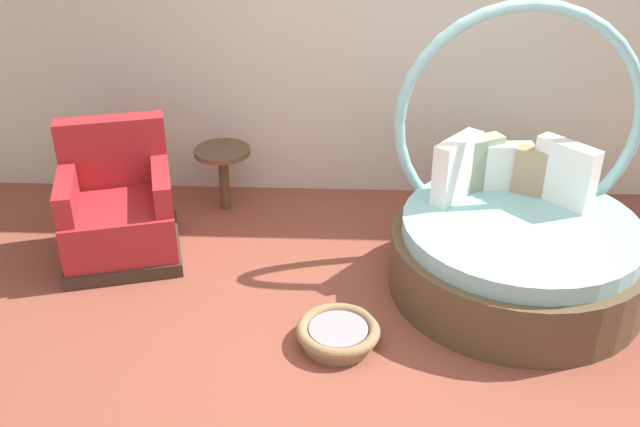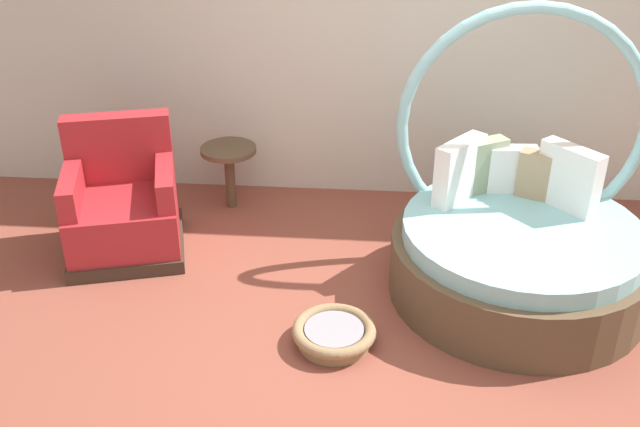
{
  "view_description": "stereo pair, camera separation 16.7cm",
  "coord_description": "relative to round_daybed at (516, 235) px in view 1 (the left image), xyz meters",
  "views": [
    {
      "loc": [
        -0.11,
        -3.5,
        2.84
      ],
      "look_at": [
        -0.28,
        0.62,
        0.55
      ],
      "focal_mm": 40.85,
      "sensor_mm": 36.0,
      "label": 1
    },
    {
      "loc": [
        0.06,
        -3.49,
        2.84
      ],
      "look_at": [
        -0.28,
        0.62,
        0.55
      ],
      "focal_mm": 40.85,
      "sensor_mm": 36.0,
      "label": 2
    }
  ],
  "objects": [
    {
      "name": "pet_basket",
      "position": [
        -1.16,
        -0.71,
        -0.3
      ],
      "size": [
        0.51,
        0.51,
        0.13
      ],
      "color": "#8E704C",
      "rests_on": "ground_plane"
    },
    {
      "name": "round_daybed",
      "position": [
        0.0,
        0.0,
        0.0
      ],
      "size": [
        1.67,
        1.67,
        1.83
      ],
      "color": "brown",
      "rests_on": "ground_plane"
    },
    {
      "name": "back_wall",
      "position": [
        -1.02,
        1.41,
        1.1
      ],
      "size": [
        8.0,
        0.12,
        2.96
      ],
      "primitive_type": "cube",
      "color": "beige",
      "rests_on": "ground_plane"
    },
    {
      "name": "side_table",
      "position": [
        -2.11,
        0.98,
        0.05
      ],
      "size": [
        0.44,
        0.44,
        0.52
      ],
      "color": "brown",
      "rests_on": "ground_plane"
    },
    {
      "name": "red_armchair",
      "position": [
        -2.75,
        0.29,
        -0.04
      ],
      "size": [
        0.98,
        0.98,
        0.94
      ],
      "color": "#38281E",
      "rests_on": "ground_plane"
    },
    {
      "name": "ground_plane",
      "position": [
        -1.02,
        -0.7,
        -0.38
      ],
      "size": [
        8.0,
        8.0,
        0.02
      ],
      "primitive_type": "cube",
      "color": "brown"
    }
  ]
}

